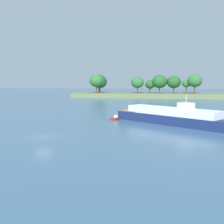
% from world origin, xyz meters
% --- Properties ---
extents(ground_plane, '(400.00, 400.00, 0.00)m').
position_xyz_m(ground_plane, '(0.00, 0.00, 0.00)').
color(ground_plane, '#3D607F').
extents(treeline_island, '(81.10, 15.97, 10.01)m').
position_xyz_m(treeline_island, '(15.39, 90.86, 3.26)').
color(treeline_island, '#66754C').
rests_on(treeline_island, ground).
extents(white_riverboat, '(21.05, 17.70, 5.45)m').
position_xyz_m(white_riverboat, '(18.63, 14.89, 1.38)').
color(white_riverboat, navy).
rests_on(white_riverboat, ground).
extents(small_motorboat, '(2.58, 3.98, 0.87)m').
position_xyz_m(small_motorboat, '(7.94, 19.70, 0.22)').
color(small_motorboat, maroon).
rests_on(small_motorboat, ground).
extents(channel_buoy_green, '(0.70, 0.70, 1.90)m').
position_xyz_m(channel_buoy_green, '(13.17, 34.79, 0.81)').
color(channel_buoy_green, green).
rests_on(channel_buoy_green, ground).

